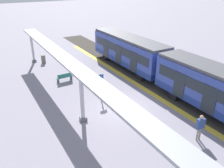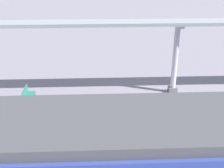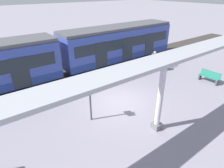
% 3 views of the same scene
% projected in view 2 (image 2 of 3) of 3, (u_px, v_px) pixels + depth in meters
% --- Properties ---
extents(ground_plane, '(176.00, 176.00, 0.00)m').
position_uv_depth(ground_plane, '(188.00, 124.00, 12.91)').
color(ground_plane, gray).
extents(canopy_pillar_second, '(1.10, 0.44, 3.66)m').
position_uv_depth(canopy_pillar_second, '(175.00, 59.00, 15.24)').
color(canopy_pillar_second, slate).
rests_on(canopy_pillar_second, ground).
extents(canopy_beam, '(1.20, 29.83, 0.16)m').
position_uv_depth(canopy_beam, '(176.00, 22.00, 14.49)').
color(canopy_beam, '#A8AAB2').
rests_on(canopy_beam, canopy_pillar_nearest).
extents(bench_mid_platform, '(1.52, 0.50, 0.86)m').
position_uv_depth(bench_mid_platform, '(27.00, 98.00, 14.30)').
color(bench_mid_platform, '#297C67').
rests_on(bench_mid_platform, ground).
extents(passenger_waiting_near_edge, '(0.55, 0.33, 1.78)m').
position_uv_depth(passenger_waiting_near_edge, '(53.00, 129.00, 10.43)').
color(passenger_waiting_near_edge, gray).
rests_on(passenger_waiting_near_edge, ground).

